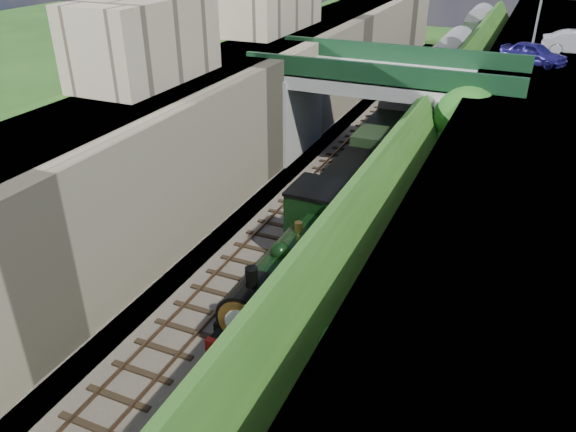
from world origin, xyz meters
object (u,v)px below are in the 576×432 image
object	(u,v)px
tender	(352,197)
road_bridge	(392,107)
tree	(469,122)
car_blue	(533,53)
locomotive	(297,263)
lamppost	(541,8)

from	to	relation	value
tender	road_bridge	bearing A→B (deg)	91.77
tree	car_blue	distance (m)	8.71
road_bridge	tree	distance (m)	5.78
tree	locomotive	world-z (taller)	tree
locomotive	tree	bearing A→B (deg)	69.71
lamppost	tender	world-z (taller)	lamppost
lamppost	tree	bearing A→B (deg)	-105.49
tree	tender	bearing A→B (deg)	-131.19
road_bridge	tree	size ratio (longest dim) A/B	2.42
tree	lamppost	bearing A→B (deg)	74.51
tree	lamppost	size ratio (longest dim) A/B	1.10
road_bridge	car_blue	world-z (taller)	car_blue
tree	tender	distance (m)	7.77
road_bridge	tender	distance (m)	8.64
lamppost	locomotive	xyz separation A→B (m)	(-7.03, -21.11, -7.67)
tree	tender	xyz separation A→B (m)	(-4.71, -5.39, -3.03)
road_bridge	tree	xyz separation A→B (m)	(4.97, -2.89, 0.57)
road_bridge	locomotive	bearing A→B (deg)	-89.06
tree	locomotive	bearing A→B (deg)	-110.29
lamppost	tender	distance (m)	17.37
lamppost	locomotive	world-z (taller)	lamppost
car_blue	locomotive	xyz separation A→B (m)	(-7.14, -20.79, -5.04)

